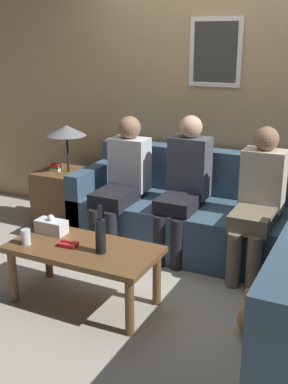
# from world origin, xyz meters

# --- Properties ---
(ground_plane) EXTENTS (16.00, 16.00, 0.00)m
(ground_plane) POSITION_xyz_m (0.00, 0.00, 0.00)
(ground_plane) COLOR #ADA899
(wall_back) EXTENTS (9.00, 0.08, 2.60)m
(wall_back) POSITION_xyz_m (0.00, 1.00, 1.30)
(wall_back) COLOR tan
(wall_back) RESTS_ON ground_plane
(couch_main) EXTENTS (2.09, 0.89, 0.85)m
(couch_main) POSITION_xyz_m (0.00, 0.52, 0.30)
(couch_main) COLOR #385166
(couch_main) RESTS_ON ground_plane
(coffee_table) EXTENTS (1.06, 0.54, 0.44)m
(coffee_table) POSITION_xyz_m (-0.35, -0.74, 0.37)
(coffee_table) COLOR brown
(coffee_table) RESTS_ON ground_plane
(side_table_with_lamp) EXTENTS (0.50, 0.49, 1.03)m
(side_table_with_lamp) POSITION_xyz_m (-1.35, 0.46, 0.35)
(side_table_with_lamp) COLOR brown
(side_table_with_lamp) RESTS_ON ground_plane
(wine_bottle) EXTENTS (0.07, 0.07, 0.34)m
(wine_bottle) POSITION_xyz_m (-0.19, -0.77, 0.57)
(wine_bottle) COLOR black
(wine_bottle) RESTS_ON coffee_table
(drinking_glass) EXTENTS (0.07, 0.07, 0.11)m
(drinking_glass) POSITION_xyz_m (-0.74, -0.88, 0.49)
(drinking_glass) COLOR silver
(drinking_glass) RESTS_ON coffee_table
(book_stack) EXTENTS (0.14, 0.09, 0.03)m
(book_stack) POSITION_xyz_m (-0.45, -0.78, 0.45)
(book_stack) COLOR red
(book_stack) RESTS_ON coffee_table
(tissue_box) EXTENTS (0.23, 0.12, 0.15)m
(tissue_box) POSITION_xyz_m (-0.70, -0.63, 0.49)
(tissue_box) COLOR silver
(tissue_box) RESTS_ON coffee_table
(person_left) EXTENTS (0.34, 0.66, 1.16)m
(person_left) POSITION_xyz_m (-0.60, 0.30, 0.63)
(person_left) COLOR black
(person_left) RESTS_ON ground_plane
(person_middle) EXTENTS (0.34, 0.61, 1.20)m
(person_middle) POSITION_xyz_m (-0.04, 0.37, 0.65)
(person_middle) COLOR black
(person_middle) RESTS_ON ground_plane
(person_right) EXTENTS (0.34, 0.65, 1.17)m
(person_right) POSITION_xyz_m (0.61, 0.31, 0.63)
(person_right) COLOR #756651
(person_right) RESTS_ON ground_plane
(teddy_bear) EXTENTS (0.21, 0.21, 0.32)m
(teddy_bear) POSITION_xyz_m (0.83, -0.61, 0.14)
(teddy_bear) COLOR #A87A51
(teddy_bear) RESTS_ON ground_plane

